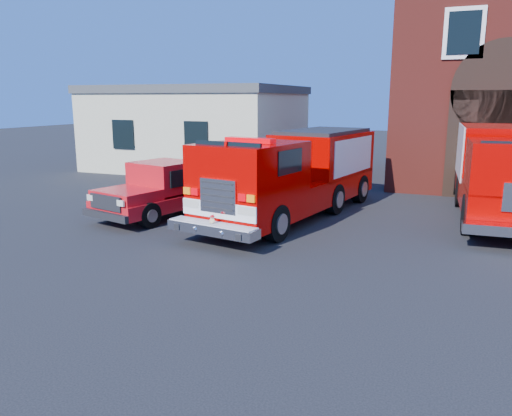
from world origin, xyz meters
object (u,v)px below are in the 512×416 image
at_px(fire_engine, 295,173).
at_px(pickup_truck, 171,189).
at_px(secondary_truck, 504,168).
at_px(side_building, 199,127).

xyz_separation_m(fire_engine, pickup_truck, (-3.85, -1.20, -0.56)).
height_order(fire_engine, secondary_truck, secondary_truck).
bearing_deg(fire_engine, pickup_truck, -162.69).
relative_size(side_building, pickup_truck, 1.82).
distance_m(side_building, fire_engine, 12.53).
height_order(side_building, secondary_truck, side_building).
bearing_deg(secondary_truck, side_building, 155.25).
bearing_deg(side_building, secondary_truck, -24.75).
bearing_deg(secondary_truck, pickup_truck, -159.27).
relative_size(fire_engine, secondary_truck, 1.02).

